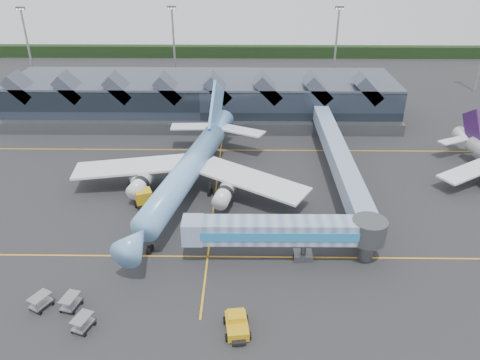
{
  "coord_description": "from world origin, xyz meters",
  "views": [
    {
      "loc": [
        5.18,
        -60.19,
        39.63
      ],
      "look_at": [
        4.3,
        5.31,
        5.0
      ],
      "focal_mm": 35.0,
      "sensor_mm": 36.0,
      "label": 1
    }
  ],
  "objects_px": {
    "main_airliner": "(189,169)",
    "pushback_tug": "(237,325)",
    "jet_bridge": "(296,232)",
    "fuel_truck": "(139,186)"
  },
  "relations": [
    {
      "from": "fuel_truck",
      "to": "main_airliner",
      "type": "bearing_deg",
      "value": -12.43
    },
    {
      "from": "main_airliner",
      "to": "pushback_tug",
      "type": "bearing_deg",
      "value": -62.4
    },
    {
      "from": "pushback_tug",
      "to": "jet_bridge",
      "type": "bearing_deg",
      "value": 52.74
    },
    {
      "from": "fuel_truck",
      "to": "pushback_tug",
      "type": "bearing_deg",
      "value": -82.63
    },
    {
      "from": "main_airliner",
      "to": "pushback_tug",
      "type": "xyz_separation_m",
      "value": [
        8.67,
        -31.66,
        -3.64
      ]
    },
    {
      "from": "jet_bridge",
      "to": "pushback_tug",
      "type": "bearing_deg",
      "value": -120.4
    },
    {
      "from": "main_airliner",
      "to": "jet_bridge",
      "type": "height_order",
      "value": "main_airliner"
    },
    {
      "from": "pushback_tug",
      "to": "main_airliner",
      "type": "bearing_deg",
      "value": 98.02
    },
    {
      "from": "jet_bridge",
      "to": "fuel_truck",
      "type": "xyz_separation_m",
      "value": [
        -24.73,
        16.96,
        -2.49
      ]
    },
    {
      "from": "pushback_tug",
      "to": "fuel_truck",
      "type": "bearing_deg",
      "value": 112.15
    }
  ]
}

